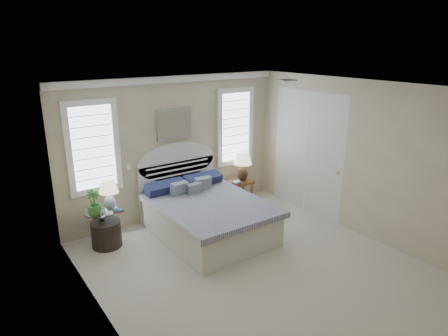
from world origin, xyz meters
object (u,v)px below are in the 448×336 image
lamp_left (109,191)px  lamp_right (243,163)px  side_table_left (102,224)px  nightstand_right (240,187)px  floor_pot (106,234)px  bed (205,213)px

lamp_left → lamp_right: size_ratio=0.85×
side_table_left → lamp_left: lamp_left is taller
side_table_left → nightstand_right: (2.95, 0.10, -0.00)m
nightstand_right → floor_pot: 2.93m
nightstand_right → lamp_right: bearing=-15.0°
side_table_left → lamp_left: size_ratio=1.21×
floor_pot → lamp_left: bearing=9.9°
side_table_left → bed: bearing=-19.7°
side_table_left → lamp_right: lamp_right is taller
bed → nightstand_right: (1.30, 0.69, 0.00)m
nightstand_right → lamp_right: lamp_right is taller
floor_pot → lamp_right: size_ratio=0.80×
nightstand_right → floor_pot: size_ratio=1.08×
lamp_left → lamp_right: (2.86, 0.13, -0.04)m
lamp_right → lamp_left: bearing=-177.4°
lamp_left → lamp_right: 2.86m
lamp_left → side_table_left: bearing=163.6°
nightstand_right → side_table_left: bearing=-178.1°
bed → floor_pot: bed is taller
bed → floor_pot: size_ratio=4.62×
floor_pot → lamp_left: size_ratio=0.94×
bed → nightstand_right: 1.47m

